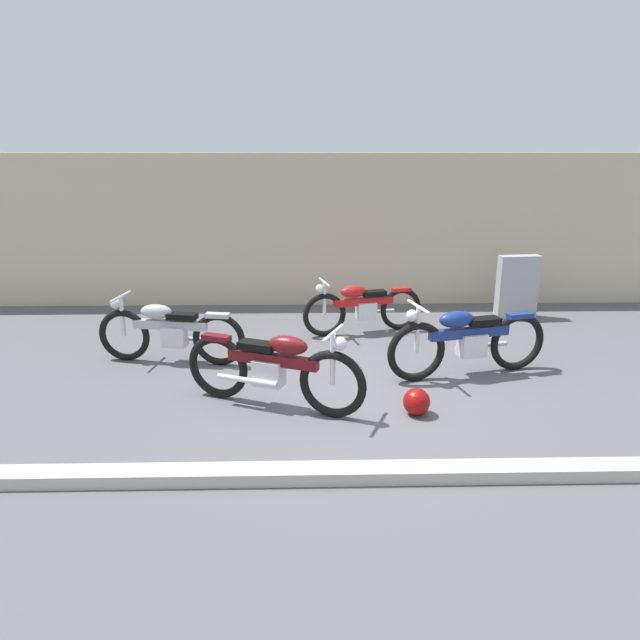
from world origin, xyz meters
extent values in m
plane|color=#56565B|center=(0.00, 0.00, 0.00)|extent=(40.00, 40.00, 0.00)
cube|color=beige|center=(0.00, 4.34, 1.35)|extent=(18.00, 0.30, 2.69)
cube|color=#B7B2A8|center=(0.00, -1.65, 0.06)|extent=(18.00, 0.24, 0.12)
cube|color=#9E9EA3|center=(3.03, 3.29, 0.53)|extent=(0.70, 0.26, 1.06)
sphere|color=maroon|center=(0.68, -0.38, 0.15)|extent=(0.30, 0.30, 0.30)
torus|color=black|center=(-2.99, 1.37, 0.36)|extent=(0.72, 0.20, 0.72)
torus|color=black|center=(-1.68, 1.17, 0.36)|extent=(0.72, 0.20, 0.72)
cube|color=silver|center=(-2.29, 1.26, 0.38)|extent=(0.34, 0.24, 0.27)
cube|color=#ADADB2|center=(-2.33, 1.27, 0.53)|extent=(1.01, 0.25, 0.12)
ellipsoid|color=#ADADB2|center=(-2.51, 1.30, 0.71)|extent=(0.46, 0.26, 0.20)
cube|color=black|center=(-2.16, 1.24, 0.66)|extent=(0.41, 0.24, 0.08)
cube|color=#ADADB2|center=(-1.68, 1.17, 0.69)|extent=(0.33, 0.17, 0.06)
cylinder|color=silver|center=(-2.99, 1.37, 0.63)|extent=(0.05, 0.05, 0.54)
cylinder|color=silver|center=(-2.99, 1.37, 0.90)|extent=(0.12, 0.57, 0.04)
sphere|color=silver|center=(-3.06, 1.39, 0.80)|extent=(0.14, 0.14, 0.14)
cylinder|color=silver|center=(-2.07, 1.35, 0.31)|extent=(0.69, 0.17, 0.06)
torus|color=black|center=(0.84, 0.56, 0.38)|extent=(0.77, 0.27, 0.77)
torus|color=black|center=(2.21, 0.90, 0.38)|extent=(0.77, 0.27, 0.77)
cube|color=silver|center=(1.57, 0.75, 0.40)|extent=(0.38, 0.28, 0.29)
cube|color=navy|center=(1.52, 0.73, 0.57)|extent=(1.07, 0.36, 0.13)
ellipsoid|color=navy|center=(1.34, 0.69, 0.76)|extent=(0.50, 0.31, 0.21)
cube|color=black|center=(1.71, 0.78, 0.71)|extent=(0.45, 0.28, 0.08)
cube|color=navy|center=(2.21, 0.90, 0.74)|extent=(0.36, 0.20, 0.06)
cylinder|color=silver|center=(0.84, 0.56, 0.67)|extent=(0.06, 0.06, 0.58)
cylinder|color=silver|center=(0.84, 0.56, 0.96)|extent=(0.18, 0.60, 0.04)
sphere|color=silver|center=(0.76, 0.54, 0.85)|extent=(0.15, 0.15, 0.15)
cylinder|color=silver|center=(1.75, 0.92, 0.33)|extent=(0.73, 0.24, 0.06)
torus|color=black|center=(-0.24, 2.34, 0.34)|extent=(0.68, 0.25, 0.68)
torus|color=black|center=(0.97, 2.65, 0.34)|extent=(0.68, 0.25, 0.68)
cube|color=silver|center=(0.41, 2.51, 0.36)|extent=(0.33, 0.25, 0.26)
cube|color=#B21919|center=(0.36, 2.50, 0.51)|extent=(0.95, 0.33, 0.11)
ellipsoid|color=#B21919|center=(0.20, 2.46, 0.67)|extent=(0.44, 0.28, 0.19)
cube|color=black|center=(0.53, 2.54, 0.63)|extent=(0.40, 0.25, 0.07)
cube|color=#B21919|center=(0.97, 2.65, 0.66)|extent=(0.32, 0.18, 0.06)
cylinder|color=silver|center=(-0.24, 2.34, 0.60)|extent=(0.05, 0.05, 0.51)
cylinder|color=silver|center=(-0.24, 2.34, 0.85)|extent=(0.17, 0.53, 0.03)
sphere|color=silver|center=(-0.32, 2.33, 0.76)|extent=(0.13, 0.13, 0.13)
cylinder|color=silver|center=(0.56, 2.66, 0.29)|extent=(0.64, 0.21, 0.06)
torus|color=black|center=(-0.24, -0.41, 0.38)|extent=(0.74, 0.38, 0.76)
torus|color=black|center=(-1.54, 0.13, 0.38)|extent=(0.74, 0.38, 0.76)
cube|color=silver|center=(-0.94, -0.12, 0.40)|extent=(0.39, 0.32, 0.29)
cube|color=#590F14|center=(-0.89, -0.14, 0.57)|extent=(1.03, 0.51, 0.13)
ellipsoid|color=#590F14|center=(-0.72, -0.21, 0.76)|extent=(0.50, 0.37, 0.21)
cube|color=black|center=(-1.07, -0.07, 0.70)|extent=(0.46, 0.33, 0.08)
cube|color=#590F14|center=(-1.54, 0.13, 0.73)|extent=(0.36, 0.24, 0.06)
cylinder|color=silver|center=(-0.24, -0.41, 0.67)|extent=(0.06, 0.06, 0.57)
cylinder|color=silver|center=(-0.24, -0.41, 0.95)|extent=(0.27, 0.57, 0.04)
sphere|color=silver|center=(-0.17, -0.44, 0.85)|extent=(0.15, 0.15, 0.15)
cylinder|color=silver|center=(-1.18, -0.16, 0.33)|extent=(0.70, 0.34, 0.06)
camera|label=1|loc=(-0.51, -6.14, 2.84)|focal=32.59mm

